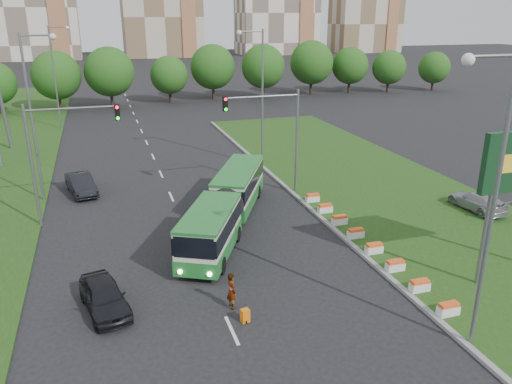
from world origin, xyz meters
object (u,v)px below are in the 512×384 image
object	(u,v)px
traffic_mast_median	(277,126)
car_left_near	(104,296)
articulated_bus	(222,205)
shopping_trolley	(245,316)
traffic_mast_left	(57,145)
car_median	(477,201)
car_left_far	(81,184)
pedestrian	(232,291)

from	to	relation	value
traffic_mast_median	car_left_near	distance (m)	18.73
articulated_bus	shopping_trolley	xyz separation A→B (m)	(-1.62, -10.76, -1.22)
traffic_mast_left	car_median	size ratio (longest dim) A/B	1.77
shopping_trolley	car_left_near	bearing A→B (deg)	143.20
articulated_bus	car_median	bearing A→B (deg)	18.08
car_left_near	car_left_far	world-z (taller)	car_left_far
traffic_mast_left	pedestrian	size ratio (longest dim) A/B	4.42
car_median	shopping_trolley	bearing A→B (deg)	18.16
articulated_bus	car_left_near	xyz separation A→B (m)	(-7.61, -7.87, -0.79)
traffic_mast_left	shopping_trolley	distance (m)	17.40
pedestrian	traffic_mast_left	bearing A→B (deg)	19.89
car_median	articulated_bus	bearing A→B (deg)	-13.26
car_median	pedestrian	world-z (taller)	pedestrian
pedestrian	shopping_trolley	bearing A→B (deg)	-179.25
traffic_mast_left	pedestrian	xyz separation A→B (m)	(7.86, -13.22, -4.45)
traffic_mast_left	shopping_trolley	world-z (taller)	traffic_mast_left
car_left_near	traffic_mast_left	bearing A→B (deg)	88.05
articulated_bus	car_median	distance (m)	17.91
pedestrian	shopping_trolley	xyz separation A→B (m)	(0.27, -1.31, -0.59)
car_left_near	car_left_far	bearing A→B (deg)	81.81
car_left_near	shopping_trolley	size ratio (longest dim) A/B	6.86
traffic_mast_median	articulated_bus	bearing A→B (deg)	-138.60
traffic_mast_median	car_left_near	world-z (taller)	traffic_mast_median
articulated_bus	car_left_near	bearing A→B (deg)	-106.96
car_left_far	shopping_trolley	xyz separation A→B (m)	(7.26, -20.36, -0.46)
traffic_mast_median	car_left_near	xyz separation A→B (m)	(-13.03, -12.64, -4.61)
traffic_mast_median	pedestrian	distance (m)	16.59
traffic_mast_left	car_left_near	world-z (taller)	traffic_mast_left
pedestrian	car_median	bearing A→B (deg)	-82.07
car_left_near	car_left_far	xyz separation A→B (m)	(-1.26, 17.47, 0.04)
car_left_near	car_median	world-z (taller)	car_left_near
traffic_mast_left	car_median	world-z (taller)	traffic_mast_left
traffic_mast_median	car_median	bearing A→B (deg)	-31.72
traffic_mast_median	shopping_trolley	bearing A→B (deg)	-114.35
car_left_far	shopping_trolley	distance (m)	21.62
articulated_bus	shopping_trolley	world-z (taller)	articulated_bus
car_left_far	car_median	xyz separation A→B (m)	(26.55, -12.41, 0.03)
articulated_bus	pedestrian	size ratio (longest dim) A/B	8.39
traffic_mast_left	articulated_bus	xyz separation A→B (m)	(9.74, -3.77, -3.82)
traffic_mast_median	car_median	xyz separation A→B (m)	(12.26, -7.58, -4.55)
articulated_bus	car_left_far	bearing A→B (deg)	159.83
car_median	pedestrian	bearing A→B (deg)	14.51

